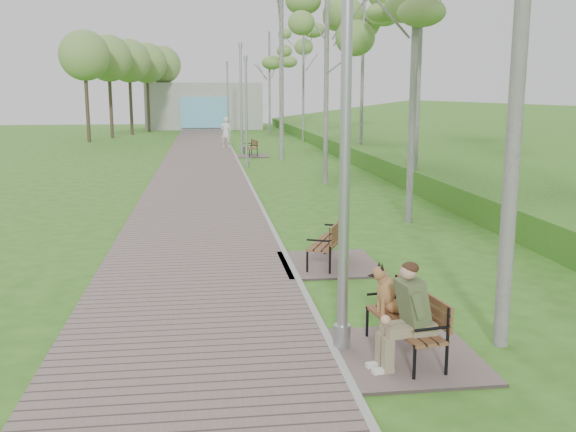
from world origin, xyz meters
The scene contains 17 objects.
ground centered at (0.00, 0.00, 0.00)m, with size 120.00×120.00×0.00m, color #32661C.
walkway centered at (-1.75, 21.50, 0.02)m, with size 3.50×67.00×0.04m, color #75625E.
kerb centered at (0.00, 21.50, 0.03)m, with size 0.10×67.00×0.05m, color #999993.
embankment centered at (12.00, 20.00, 0.00)m, with size 14.00×70.00×1.60m, color #55942F.
building_north centered at (-1.50, 50.97, 1.99)m, with size 10.00×5.20×4.00m.
bench_main centered at (0.77, -0.20, 0.42)m, with size 1.71×1.90×1.49m.
bench_second centered at (0.69, 4.14, 0.20)m, with size 1.76×1.96×1.08m.
bench_third centered at (0.77, 25.16, 0.19)m, with size 1.68×1.87×1.03m.
lamp_post_near centered at (0.12, 0.17, 2.62)m, with size 0.22×0.22×5.61m.
lamp_post_second centered at (0.26, 20.41, 2.19)m, with size 0.18×0.18×4.69m.
lamp_post_third centered at (0.43, 27.20, 2.67)m, with size 0.22×0.22×5.72m.
lamp_post_far centered at (0.34, 43.87, 2.59)m, with size 0.21×0.21×5.55m.
pedestrian_near centered at (-0.30, 30.07, 0.90)m, with size 0.66×0.43×1.80m, color silver.
birch_mid_c centered at (2.62, 14.64, 5.15)m, with size 2.23×2.23×6.56m.
birch_far_a centered at (5.62, 21.70, 7.08)m, with size 2.25×2.25×9.01m.
birch_far_c centered at (4.96, 34.97, 6.14)m, with size 2.24×2.24×7.82m.
birch_distant_a centered at (3.47, 42.22, 6.26)m, with size 2.39×2.39×7.97m.
Camera 1 is at (-1.53, -7.27, 3.18)m, focal length 40.00 mm.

